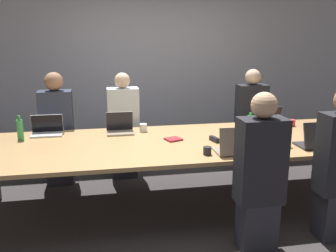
# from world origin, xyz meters

# --- Properties ---
(ground_plane) EXTENTS (24.00, 24.00, 0.00)m
(ground_plane) POSITION_xyz_m (0.00, 0.00, 0.00)
(ground_plane) COLOR #383333
(curtain_wall) EXTENTS (12.00, 0.06, 2.80)m
(curtain_wall) POSITION_xyz_m (0.00, 2.03, 1.40)
(curtain_wall) COLOR #9999A3
(curtain_wall) RESTS_ON ground_plane
(conference_table) EXTENTS (4.43, 1.43, 0.74)m
(conference_table) POSITION_xyz_m (0.00, 0.00, 0.70)
(conference_table) COLOR tan
(conference_table) RESTS_ON ground_plane
(laptop_far_midleft) EXTENTS (0.31, 0.24, 0.24)m
(laptop_far_midleft) POSITION_xyz_m (-0.60, 0.48, 0.81)
(laptop_far_midleft) COLOR gray
(laptop_far_midleft) RESTS_ON conference_table
(person_far_midleft) EXTENTS (0.40, 0.24, 1.39)m
(person_far_midleft) POSITION_xyz_m (-0.53, 0.99, 0.67)
(person_far_midleft) COLOR #2D2D38
(person_far_midleft) RESTS_ON ground_plane
(cup_far_midleft) EXTENTS (0.09, 0.09, 0.09)m
(cup_far_midleft) POSITION_xyz_m (-0.33, 0.47, 0.79)
(cup_far_midleft) COLOR white
(cup_far_midleft) RESTS_ON conference_table
(laptop_far_left) EXTENTS (0.35, 0.22, 0.22)m
(laptop_far_left) POSITION_xyz_m (-1.43, 0.55, 0.81)
(laptop_far_left) COLOR silver
(laptop_far_left) RESTS_ON conference_table
(person_far_left) EXTENTS (0.40, 0.24, 1.42)m
(person_far_left) POSITION_xyz_m (-1.36, 0.91, 0.70)
(person_far_left) COLOR #2D2D38
(person_far_left) RESTS_ON ground_plane
(bottle_far_left) EXTENTS (0.07, 0.07, 0.27)m
(bottle_far_left) POSITION_xyz_m (-1.69, 0.37, 0.86)
(bottle_far_left) COLOR green
(bottle_far_left) RESTS_ON conference_table
(laptop_far_right) EXTENTS (0.35, 0.25, 0.25)m
(laptop_far_right) POSITION_xyz_m (1.25, 0.49, 0.82)
(laptop_far_right) COLOR #333338
(laptop_far_right) RESTS_ON conference_table
(person_far_right) EXTENTS (0.40, 0.24, 1.41)m
(person_far_right) POSITION_xyz_m (1.23, 0.98, 0.68)
(person_far_right) COLOR #2D2D38
(person_far_right) RESTS_ON ground_plane
(cup_far_right) EXTENTS (0.08, 0.08, 0.08)m
(cup_far_right) POSITION_xyz_m (1.53, 0.40, 0.79)
(cup_far_right) COLOR red
(cup_far_right) RESTS_ON conference_table
(bottle_far_right) EXTENTS (0.07, 0.07, 0.20)m
(bottle_far_right) POSITION_xyz_m (0.96, 0.36, 0.83)
(bottle_far_right) COLOR green
(bottle_far_right) RESTS_ON conference_table
(laptop_near_midright) EXTENTS (0.34, 0.27, 0.28)m
(laptop_near_midright) POSITION_xyz_m (0.43, -0.53, 0.82)
(laptop_near_midright) COLOR gray
(laptop_near_midright) RESTS_ON conference_table
(person_near_midright) EXTENTS (0.40, 0.24, 1.41)m
(person_near_midright) POSITION_xyz_m (0.50, -0.97, 0.69)
(person_near_midright) COLOR #2D2D38
(person_near_midright) RESTS_ON ground_plane
(cup_near_midright) EXTENTS (0.08, 0.08, 0.08)m
(cup_near_midright) POSITION_xyz_m (0.17, -0.49, 0.78)
(cup_near_midright) COLOR #232328
(cup_near_midright) RESTS_ON conference_table
(laptop_near_right) EXTENTS (0.31, 0.27, 0.27)m
(laptop_near_right) POSITION_xyz_m (1.30, -0.48, 0.82)
(laptop_near_right) COLOR #333338
(laptop_near_right) RESTS_ON conference_table
(cup_near_right) EXTENTS (0.10, 0.10, 0.10)m
(cup_near_right) POSITION_xyz_m (1.57, -0.41, 0.80)
(cup_near_right) COLOR white
(cup_near_right) RESTS_ON conference_table
(bottle_near_right) EXTENTS (0.07, 0.07, 0.25)m
(bottle_near_right) POSITION_xyz_m (1.04, -0.37, 0.85)
(bottle_near_right) COLOR green
(bottle_near_right) RESTS_ON conference_table
(stapler) EXTENTS (0.08, 0.16, 0.05)m
(stapler) POSITION_xyz_m (0.37, -0.08, 0.77)
(stapler) COLOR black
(stapler) RESTS_ON conference_table
(notebook) EXTENTS (0.20, 0.19, 0.02)m
(notebook) POSITION_xyz_m (-0.05, 0.05, 0.75)
(notebook) COLOR maroon
(notebook) RESTS_ON conference_table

